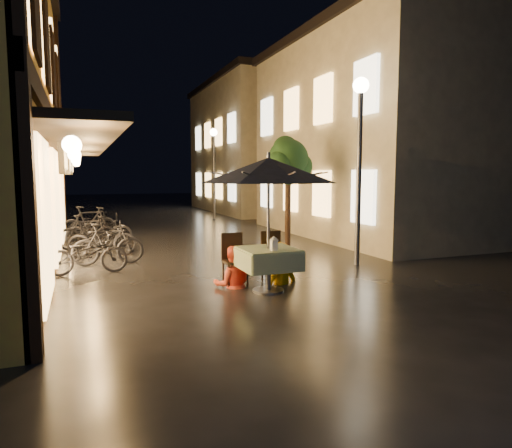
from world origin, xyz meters
name	(u,v)px	position (x,y,z in m)	size (l,w,h in m)	color
ground	(271,299)	(0.00, 0.00, 0.00)	(90.00, 90.00, 0.00)	black
east_building_near	(396,136)	(7.49, 6.50, 3.41)	(7.30, 9.30, 6.80)	#B6AD8E
east_building_far	(269,148)	(7.49, 18.00, 3.66)	(7.30, 10.30, 7.30)	#B6AD8E
street_tree	(288,162)	(2.41, 4.51, 2.42)	(1.43, 1.20, 3.15)	black
streetlamp_near	(360,137)	(3.00, 2.00, 2.92)	(0.36, 0.36, 4.23)	#59595E
streetlamp_far	(214,157)	(3.00, 14.00, 2.92)	(0.36, 0.36, 4.23)	#59595E
cafe_table	(268,259)	(0.14, 0.47, 0.59)	(0.99, 0.99, 0.78)	#59595E
patio_umbrella	(268,170)	(0.14, 0.47, 2.15)	(2.42, 2.42, 2.46)	#59595E
cafe_chair_left	(234,256)	(-0.26, 1.21, 0.54)	(0.42, 0.42, 0.97)	black
cafe_chair_right	(273,254)	(0.54, 1.21, 0.54)	(0.42, 0.42, 0.97)	black
table_lantern	(274,242)	(0.14, 0.22, 0.92)	(0.16, 0.16, 0.25)	white
person_orange	(233,247)	(-0.33, 1.07, 0.74)	(0.72, 0.56, 1.48)	#F65235
person_yellow	(279,244)	(0.57, 0.99, 0.77)	(0.99, 0.57, 1.53)	#EFA800
bicycle_0	(87,254)	(-2.84, 3.14, 0.43)	(0.57, 1.62, 0.85)	black
bicycle_1	(108,244)	(-2.37, 4.02, 0.48)	(0.45, 1.60, 0.96)	black
bicycle_2	(102,239)	(-2.44, 5.35, 0.44)	(0.59, 1.69, 0.89)	black
bicycle_3	(88,232)	(-2.77, 6.58, 0.49)	(0.46, 1.62, 0.97)	black
bicycle_4	(99,230)	(-2.45, 6.87, 0.48)	(0.64, 1.84, 0.97)	black
bicycle_5	(89,223)	(-2.69, 8.57, 0.54)	(0.51, 1.81, 1.09)	black
bicycle_6	(92,223)	(-2.57, 9.85, 0.40)	(0.53, 1.53, 0.80)	black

